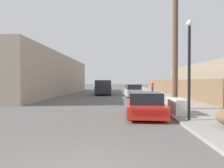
% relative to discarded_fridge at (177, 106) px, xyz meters
% --- Properties ---
extents(sidewalk_curb, '(4.20, 63.00, 0.12)m').
position_rel_discarded_fridge_xyz_m(sidewalk_curb, '(1.61, 16.31, -0.45)').
color(sidewalk_curb, gray).
rests_on(sidewalk_curb, ground).
extents(discarded_fridge, '(0.70, 1.78, 0.81)m').
position_rel_discarded_fridge_xyz_m(discarded_fridge, '(0.00, 0.00, 0.00)').
color(discarded_fridge, white).
rests_on(discarded_fridge, sidewalk_curb).
extents(parked_sports_car_red, '(1.97, 4.33, 1.25)m').
position_rel_discarded_fridge_xyz_m(parked_sports_car_red, '(-1.72, -0.20, 0.06)').
color(parked_sports_car_red, red).
rests_on(parked_sports_car_red, ground).
extents(car_parked_mid, '(2.11, 4.22, 1.43)m').
position_rel_discarded_fridge_xyz_m(car_parked_mid, '(-1.52, 12.13, 0.16)').
color(car_parked_mid, silver).
rests_on(car_parked_mid, ground).
extents(pickup_truck, '(2.26, 5.74, 1.91)m').
position_rel_discarded_fridge_xyz_m(pickup_truck, '(-5.14, 15.49, 0.44)').
color(pickup_truck, '#232328').
rests_on(pickup_truck, ground).
extents(utility_pole, '(1.80, 0.32, 8.48)m').
position_rel_discarded_fridge_xyz_m(utility_pole, '(0.36, 1.68, 3.94)').
color(utility_pole, brown).
rests_on(utility_pole, sidewalk_curb).
extents(street_lamp, '(0.26, 0.26, 4.34)m').
position_rel_discarded_fridge_xyz_m(street_lamp, '(0.01, -1.83, 2.15)').
color(street_lamp, black).
rests_on(street_lamp, sidewalk_curb).
extents(wooden_fence, '(0.08, 43.63, 1.85)m').
position_rel_discarded_fridge_xyz_m(wooden_fence, '(3.56, 14.44, 0.53)').
color(wooden_fence, brown).
rests_on(wooden_fence, sidewalk_curb).
extents(building_left_block, '(7.00, 26.19, 5.19)m').
position_rel_discarded_fridge_xyz_m(building_left_block, '(-13.66, 16.51, 2.09)').
color(building_left_block, tan).
rests_on(building_left_block, ground).
extents(building_right_house, '(6.00, 17.67, 3.86)m').
position_rel_discarded_fridge_xyz_m(building_right_house, '(8.93, 15.53, 1.42)').
color(building_right_house, gray).
rests_on(building_right_house, ground).
extents(pedestrian, '(0.34, 0.34, 1.62)m').
position_rel_discarded_fridge_xyz_m(pedestrian, '(1.52, 17.38, 0.44)').
color(pedestrian, '#282D42').
rests_on(pedestrian, sidewalk_curb).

